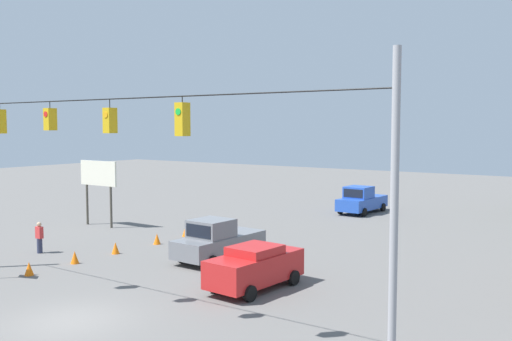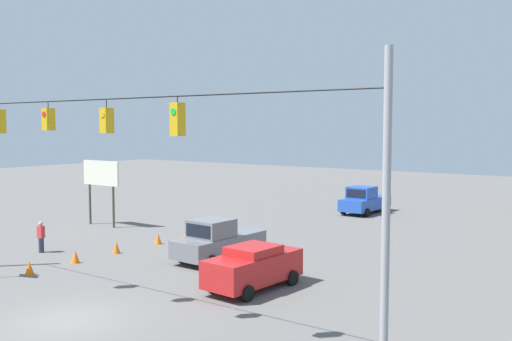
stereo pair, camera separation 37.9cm
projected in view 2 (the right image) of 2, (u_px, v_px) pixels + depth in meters
ground_plane at (68, 320)px, 19.93m from camera, size 140.00×140.00×0.00m
overhead_signal_span at (78, 165)px, 19.94m from camera, size 23.09×0.38×8.63m
sedan_red_crossing_near at (253, 266)px, 23.67m from camera, size 2.34×4.65×1.82m
pickup_truck_blue_withflow_deep at (364, 201)px, 44.36m from camera, size 2.37×5.24×2.12m
pickup_truck_grey_withflow_mid at (218, 240)px, 28.91m from camera, size 2.42×5.33×2.12m
traffic_cone_nearest at (29, 268)px, 26.00m from camera, size 0.42×0.42×0.62m
traffic_cone_second at (75, 257)px, 28.21m from camera, size 0.42×0.42×0.62m
traffic_cone_third at (116, 248)px, 30.35m from camera, size 0.42×0.42×0.62m
traffic_cone_fourth at (158, 239)px, 32.77m from camera, size 0.42×0.42×0.62m
traffic_cone_fifth at (187, 231)px, 35.07m from camera, size 0.42×0.42×0.62m
roadside_billboard at (101, 179)px, 38.57m from camera, size 3.45×0.16×4.44m
pedestrian at (41, 237)px, 30.54m from camera, size 0.40×0.28×1.67m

